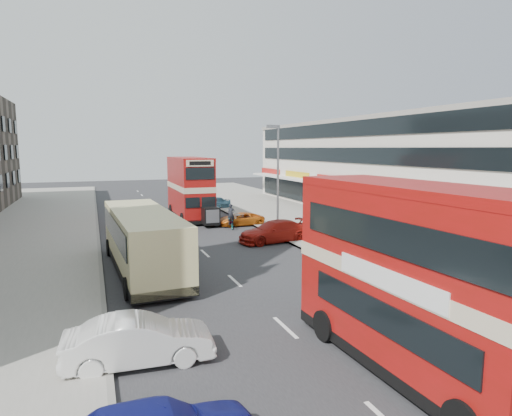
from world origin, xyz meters
name	(u,v)px	position (x,y,z in m)	size (l,w,h in m)	color
ground	(311,351)	(0.00, 0.00, 0.00)	(160.00, 160.00, 0.00)	#28282B
road_surface	(185,235)	(0.00, 20.00, 0.01)	(12.00, 90.00, 0.01)	#28282B
pavement_right	(327,225)	(12.00, 20.00, 0.07)	(12.00, 90.00, 0.15)	gray
pavement_left	(2,247)	(-12.00, 20.00, 0.07)	(12.00, 90.00, 0.15)	gray
kerb_left	(98,240)	(-6.10, 20.00, 0.07)	(0.20, 90.00, 0.16)	gray
kerb_right	(262,229)	(6.10, 20.00, 0.07)	(0.20, 90.00, 0.16)	gray
commercial_row	(392,167)	(19.95, 22.00, 4.70)	(9.90, 46.20, 9.30)	beige
street_lamp	(277,171)	(6.52, 18.00, 4.78)	(1.00, 0.20, 8.12)	slate
bus_main	(414,278)	(2.17, -2.05, 2.78)	(2.96, 9.63, 5.28)	black
bus_second	(190,188)	(1.99, 27.40, 2.86)	(2.76, 9.87, 5.43)	black
coach	(143,239)	(-3.97, 11.31, 1.75)	(3.41, 11.32, 2.96)	black
car_left_front	(139,341)	(-5.20, 1.11, 0.73)	(1.54, 4.41, 1.45)	white
car_right_a	(274,231)	(5.31, 15.57, 0.74)	(2.08, 5.13, 1.49)	#A81910
car_right_b	(241,219)	(5.19, 22.53, 0.54)	(1.80, 3.90, 1.08)	#C95E14
car_right_c	(212,203)	(5.56, 33.12, 0.66)	(1.57, 3.90, 1.33)	#5997B3
pedestrian_near	(319,224)	(8.66, 15.33, 1.08)	(0.69, 0.47, 1.87)	gray
cyclist	(231,221)	(4.00, 21.41, 0.66)	(0.78, 1.84, 2.00)	gray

